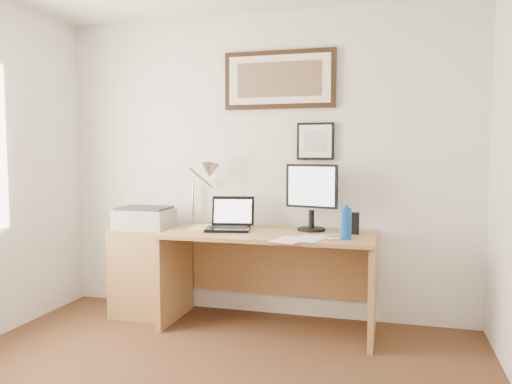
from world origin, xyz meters
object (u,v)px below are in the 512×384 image
(water_bottle, at_px, (346,224))
(lcd_monitor, at_px, (311,194))
(laptop, at_px, (230,223))
(side_cabinet, at_px, (146,272))
(book, at_px, (192,228))
(desk, at_px, (271,260))
(printer, at_px, (145,218))

(water_bottle, height_order, lcd_monitor, lcd_monitor)
(laptop, bearing_deg, side_cabinet, 179.71)
(lcd_monitor, bearing_deg, side_cabinet, -175.08)
(side_cabinet, relative_size, book, 2.52)
(side_cabinet, distance_m, book, 0.60)
(desk, relative_size, lcd_monitor, 3.08)
(desk, height_order, printer, printer)
(water_bottle, xyz_separation_m, laptop, (-0.92, 0.20, -0.05))
(desk, distance_m, laptop, 0.44)
(lcd_monitor, relative_size, printer, 1.18)
(desk, bearing_deg, printer, -178.33)
(book, xyz_separation_m, printer, (-0.45, 0.06, 0.06))
(side_cabinet, relative_size, desk, 0.46)
(water_bottle, height_order, laptop, laptop)
(book, xyz_separation_m, laptop, (0.30, 0.05, 0.05))
(water_bottle, xyz_separation_m, desk, (-0.59, 0.24, -0.34))
(water_bottle, xyz_separation_m, printer, (-1.67, 0.20, -0.04))
(book, bearing_deg, side_cabinet, 172.78)
(laptop, distance_m, lcd_monitor, 0.68)
(water_bottle, relative_size, lcd_monitor, 0.42)
(book, relative_size, printer, 0.66)
(printer, bearing_deg, laptop, -0.59)
(desk, xyz_separation_m, lcd_monitor, (0.30, 0.08, 0.53))
(water_bottle, distance_m, laptop, 0.95)
(water_bottle, height_order, printer, water_bottle)
(desk, relative_size, printer, 3.64)
(book, relative_size, desk, 0.18)
(desk, bearing_deg, lcd_monitor, 15.44)
(printer, bearing_deg, book, -7.61)
(side_cabinet, xyz_separation_m, desk, (1.07, 0.04, 0.15))
(side_cabinet, relative_size, laptop, 1.91)
(side_cabinet, height_order, book, book)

